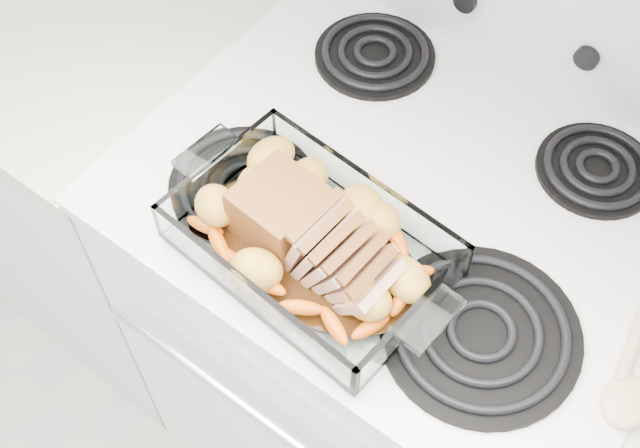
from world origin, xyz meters
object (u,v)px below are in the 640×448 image
Objects in this scene: counter_left at (141,165)px; pork_roast at (302,230)px; baking_dish at (311,247)px; electric_range at (396,326)px.

pork_roast is (0.61, -0.20, 0.52)m from counter_left.
counter_left is at bearing 167.25° from baking_dish.
pork_roast is (-0.01, -0.00, 0.03)m from baking_dish.
electric_range reaches higher than baking_dish.
electric_range reaches higher than counter_left.
pork_roast is at bearing -175.11° from baking_dish.
counter_left is 4.08× the size of pork_roast.
counter_left is (-0.67, -0.00, -0.02)m from electric_range.
baking_dish is (0.62, -0.20, 0.50)m from counter_left.
electric_range is 0.55m from pork_roast.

